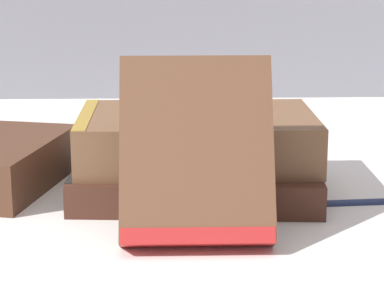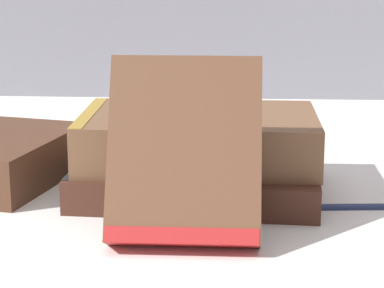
{
  "view_description": "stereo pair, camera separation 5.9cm",
  "coord_description": "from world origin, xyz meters",
  "px_view_note": "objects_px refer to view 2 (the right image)",
  "views": [
    {
      "loc": [
        -0.01,
        -0.7,
        0.22
      ],
      "look_at": [
        0.01,
        -0.01,
        0.05
      ],
      "focal_mm": 75.0,
      "sensor_mm": 36.0,
      "label": 1
    },
    {
      "loc": [
        0.05,
        -0.7,
        0.22
      ],
      "look_at": [
        0.01,
        -0.01,
        0.05
      ],
      "focal_mm": 75.0,
      "sensor_mm": 36.0,
      "label": 2
    }
  ],
  "objects_px": {
    "book_flat_bottom": "(193,177)",
    "book_leaning_front": "(185,157)",
    "book_flat_top": "(193,138)",
    "pocket_watch": "(223,115)",
    "fountain_pen": "(374,204)"
  },
  "relations": [
    {
      "from": "book_flat_bottom",
      "to": "fountain_pen",
      "type": "distance_m",
      "value": 0.16
    },
    {
      "from": "book_flat_top",
      "to": "fountain_pen",
      "type": "bearing_deg",
      "value": -14.18
    },
    {
      "from": "book_flat_top",
      "to": "pocket_watch",
      "type": "height_order",
      "value": "pocket_watch"
    },
    {
      "from": "book_flat_bottom",
      "to": "pocket_watch",
      "type": "bearing_deg",
      "value": -30.37
    },
    {
      "from": "book_flat_bottom",
      "to": "fountain_pen",
      "type": "relative_size",
      "value": 1.62
    },
    {
      "from": "book_flat_bottom",
      "to": "book_leaning_front",
      "type": "xyz_separation_m",
      "value": [
        0.0,
        -0.12,
        0.05
      ]
    },
    {
      "from": "pocket_watch",
      "to": "fountain_pen",
      "type": "xyz_separation_m",
      "value": [
        0.13,
        -0.02,
        -0.07
      ]
    },
    {
      "from": "book_leaning_front",
      "to": "book_flat_bottom",
      "type": "bearing_deg",
      "value": 90.39
    },
    {
      "from": "book_flat_top",
      "to": "fountain_pen",
      "type": "relative_size",
      "value": 1.53
    },
    {
      "from": "book_flat_bottom",
      "to": "book_leaning_front",
      "type": "height_order",
      "value": "book_leaning_front"
    },
    {
      "from": "book_flat_bottom",
      "to": "book_flat_top",
      "type": "relative_size",
      "value": 1.06
    },
    {
      "from": "book_flat_top",
      "to": "pocket_watch",
      "type": "distance_m",
      "value": 0.04
    },
    {
      "from": "book_leaning_front",
      "to": "fountain_pen",
      "type": "bearing_deg",
      "value": 27.26
    },
    {
      "from": "book_flat_bottom",
      "to": "book_flat_top",
      "type": "distance_m",
      "value": 0.04
    },
    {
      "from": "pocket_watch",
      "to": "fountain_pen",
      "type": "distance_m",
      "value": 0.15
    }
  ]
}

